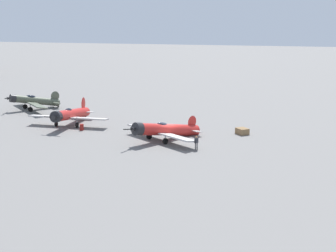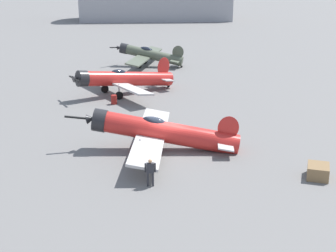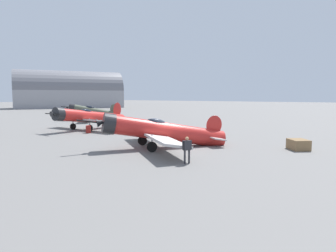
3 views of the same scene
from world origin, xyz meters
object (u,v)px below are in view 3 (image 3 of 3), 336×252
object	(u,v)px
airplane_foreground	(162,132)
equipment_crate	(298,145)
airplane_mid_apron	(90,117)
fuel_drum	(88,129)
ground_crew_mechanic	(187,147)
airplane_far_line	(92,111)

from	to	relation	value
airplane_foreground	equipment_crate	world-z (taller)	airplane_foreground
airplane_mid_apron	fuel_drum	size ratio (longest dim) A/B	13.60
airplane_foreground	ground_crew_mechanic	size ratio (longest dim) A/B	6.31
airplane_mid_apron	ground_crew_mechanic	world-z (taller)	airplane_mid_apron
airplane_foreground	fuel_drum	xyz separation A→B (m)	(2.57, 12.79, -0.92)
airplane_foreground	fuel_drum	bearing A→B (deg)	-65.72
airplane_foreground	airplane_far_line	bearing A→B (deg)	-82.90
fuel_drum	airplane_mid_apron	bearing A→B (deg)	48.75
airplane_mid_apron	equipment_crate	world-z (taller)	airplane_mid_apron
airplane_far_line	equipment_crate	bearing A→B (deg)	120.09
airplane_mid_apron	airplane_far_line	size ratio (longest dim) A/B	1.11
equipment_crate	fuel_drum	world-z (taller)	fuel_drum
equipment_crate	airplane_mid_apron	bearing A→B (deg)	91.48
airplane_mid_apron	equipment_crate	size ratio (longest dim) A/B	5.77
ground_crew_mechanic	fuel_drum	size ratio (longest dim) A/B	1.97
airplane_foreground	airplane_far_line	world-z (taller)	airplane_far_line
airplane_mid_apron	ground_crew_mechanic	distance (m)	22.38
airplane_mid_apron	ground_crew_mechanic	xyz separation A→B (m)	(-8.81, -20.56, -0.55)
fuel_drum	ground_crew_mechanic	bearing A→B (deg)	-109.54
airplane_far_line	fuel_drum	distance (m)	18.84
airplane_foreground	ground_crew_mechanic	bearing A→B (deg)	88.53
airplane_foreground	airplane_mid_apron	xyz separation A→B (m)	(5.11, 15.68, 0.25)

